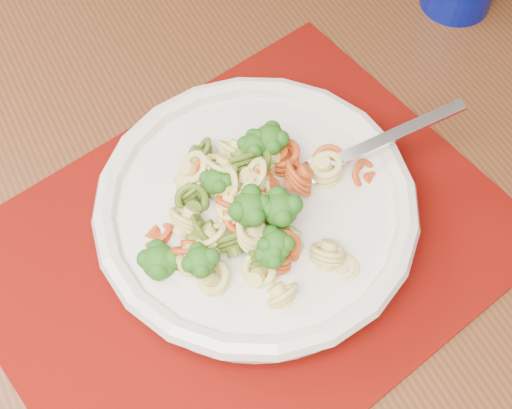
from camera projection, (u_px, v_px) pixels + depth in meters
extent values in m
cube|color=#592D19|center=(183.00, 234.00, 0.64)|extent=(1.54, 1.26, 0.04)
cube|color=#592D19|center=(422.00, 31.00, 1.26)|extent=(0.09, 0.09, 0.67)
cube|color=#610904|center=(246.00, 247.00, 0.61)|extent=(0.54, 0.51, 0.00)
cylinder|color=silver|center=(256.00, 226.00, 0.61)|extent=(0.11, 0.11, 0.01)
cylinder|color=silver|center=(256.00, 214.00, 0.59)|extent=(0.25, 0.25, 0.03)
torus|color=silver|center=(256.00, 204.00, 0.58)|extent=(0.27, 0.27, 0.02)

